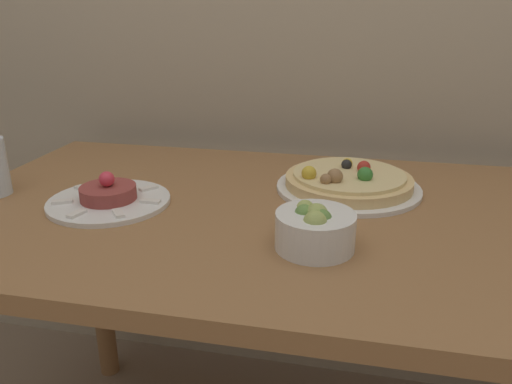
# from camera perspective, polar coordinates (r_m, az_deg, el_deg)

# --- Properties ---
(dining_table) EXTENTS (1.39, 0.78, 0.78)m
(dining_table) POSITION_cam_1_polar(r_m,az_deg,el_deg) (1.03, 3.44, -7.30)
(dining_table) COLOR olive
(dining_table) RESTS_ON ground_plane
(pizza_plate) EXTENTS (0.31, 0.31, 0.07)m
(pizza_plate) POSITION_cam_1_polar(r_m,az_deg,el_deg) (1.10, 10.49, 1.15)
(pizza_plate) COLOR white
(pizza_plate) RESTS_ON dining_table
(tartare_plate) EXTENTS (0.25, 0.25, 0.07)m
(tartare_plate) POSITION_cam_1_polar(r_m,az_deg,el_deg) (1.05, -16.47, -0.63)
(tartare_plate) COLOR white
(tartare_plate) RESTS_ON dining_table
(small_bowl) EXTENTS (0.13, 0.13, 0.08)m
(small_bowl) POSITION_cam_1_polar(r_m,az_deg,el_deg) (0.82, 6.75, -4.14)
(small_bowl) COLOR white
(small_bowl) RESTS_ON dining_table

